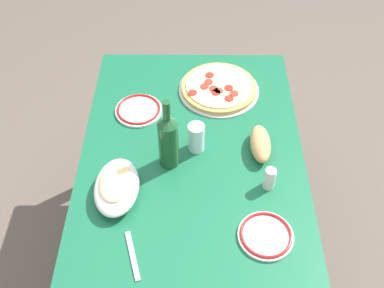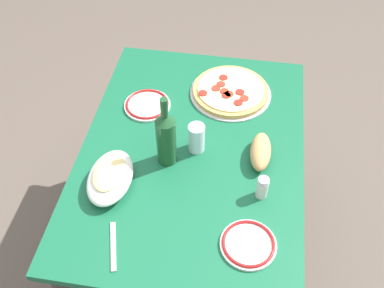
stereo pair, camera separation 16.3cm
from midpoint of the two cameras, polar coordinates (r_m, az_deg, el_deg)
ground_plane at (r=2.26m, az=-2.12°, el=-12.99°), size 8.00×8.00×0.00m
dining_table at (r=1.76m, az=-2.66°, el=-3.71°), size 1.14×0.82×0.73m
pepperoni_pizza at (r=1.88m, az=0.93°, el=7.01°), size 0.34×0.34×0.03m
baked_pasta_dish at (r=1.54m, az=-12.58°, el=-5.39°), size 0.24×0.15×0.08m
wine_bottle at (r=1.54m, az=-6.08°, el=0.34°), size 0.07×0.07×0.29m
water_glass at (r=1.62m, az=-2.35°, el=0.67°), size 0.06×0.06×0.12m
side_plate_near at (r=1.81m, az=-9.37°, el=4.17°), size 0.19×0.19×0.02m
side_plate_far at (r=1.44m, az=6.11°, el=-11.66°), size 0.18×0.18×0.02m
bread_loaf at (r=1.63m, az=5.89°, el=-0.26°), size 0.18×0.07×0.07m
spice_shaker at (r=1.53m, az=6.81°, el=-4.55°), size 0.04×0.04×0.09m
fork_left at (r=1.43m, az=-10.89°, el=-13.94°), size 0.17×0.06×0.00m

